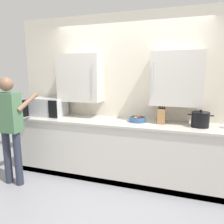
% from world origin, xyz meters
% --- Properties ---
extents(ground_plane, '(9.78, 9.78, 0.00)m').
position_xyz_m(ground_plane, '(0.00, 0.00, 0.00)').
color(ground_plane, gray).
extents(back_wall_tiled, '(3.96, 0.44, 2.66)m').
position_xyz_m(back_wall_tiled, '(0.00, 1.21, 1.40)').
color(back_wall_tiled, beige).
rests_on(back_wall_tiled, ground_plane).
extents(counter_unit, '(3.62, 0.64, 0.95)m').
position_xyz_m(counter_unit, '(0.00, 0.90, 0.47)').
color(counter_unit, beige).
rests_on(counter_unit, ground_plane).
extents(microwave_oven, '(0.70, 0.79, 0.31)m').
position_xyz_m(microwave_oven, '(-1.40, 0.93, 1.11)').
color(microwave_oven, '#B7BABF').
rests_on(microwave_oven, counter_unit).
extents(fruit_bowl, '(0.26, 0.26, 0.09)m').
position_xyz_m(fruit_bowl, '(0.23, 0.96, 0.99)').
color(fruit_bowl, '#335684').
rests_on(fruit_bowl, counter_unit).
extents(knife_block, '(0.11, 0.15, 0.31)m').
position_xyz_m(knife_block, '(0.60, 0.95, 1.07)').
color(knife_block, '#A37547').
rests_on(knife_block, counter_unit).
extents(stock_pot, '(0.34, 0.25, 0.24)m').
position_xyz_m(stock_pot, '(1.14, 0.91, 1.06)').
color(stock_pot, black).
rests_on(stock_pot, counter_unit).
extents(person_figure, '(0.44, 0.54, 1.64)m').
position_xyz_m(person_figure, '(-1.54, 0.21, 0.98)').
color(person_figure, '#282D3D').
rests_on(person_figure, ground_plane).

